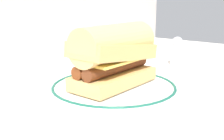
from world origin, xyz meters
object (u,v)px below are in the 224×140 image
object	(u,v)px
sausage_sandwich	(112,54)
salt_shaker	(176,52)
drinking_glass	(111,50)
plate	(112,87)

from	to	relation	value
sausage_sandwich	salt_shaker	distance (m)	0.29
drinking_glass	plate	bearing A→B (deg)	-142.01
sausage_sandwich	drinking_glass	xyz separation A→B (m)	(0.19, 0.15, -0.04)
plate	drinking_glass	world-z (taller)	drinking_glass
sausage_sandwich	plate	bearing A→B (deg)	8.52
drinking_glass	salt_shaker	size ratio (longest dim) A/B	1.22
sausage_sandwich	salt_shaker	world-z (taller)	sausage_sandwich
drinking_glass	salt_shaker	world-z (taller)	drinking_glass
plate	sausage_sandwich	world-z (taller)	sausage_sandwich
sausage_sandwich	salt_shaker	size ratio (longest dim) A/B	2.30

